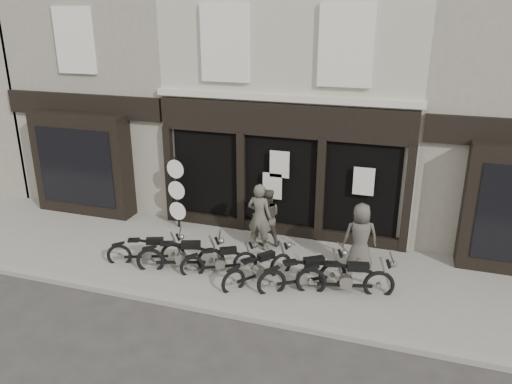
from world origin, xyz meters
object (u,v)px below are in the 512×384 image
(motorcycle_5, at_px, (346,281))
(advert_sign_post, at_px, (177,196))
(man_left, at_px, (260,217))
(motorcycle_0, at_px, (147,253))
(man_centre, at_px, (267,217))
(motorcycle_2, at_px, (220,263))
(motorcycle_3, at_px, (259,271))
(motorcycle_4, at_px, (304,276))
(man_right, at_px, (360,237))
(motorcycle_1, at_px, (182,258))

(motorcycle_5, distance_m, advert_sign_post, 5.77)
(advert_sign_post, bearing_deg, man_left, -6.89)
(motorcycle_0, xyz_separation_m, motorcycle_5, (5.07, 0.11, 0.05))
(man_left, bearing_deg, man_centre, -103.42)
(man_centre, xyz_separation_m, advert_sign_post, (-2.84, 0.31, 0.19))
(motorcycle_2, bearing_deg, man_centre, 42.73)
(motorcycle_0, height_order, motorcycle_3, motorcycle_3)
(man_left, distance_m, man_centre, 0.34)
(motorcycle_0, bearing_deg, motorcycle_4, -20.83)
(man_right, bearing_deg, motorcycle_0, -2.06)
(man_left, bearing_deg, motorcycle_5, 154.81)
(motorcycle_1, height_order, man_centre, man_centre)
(motorcycle_4, bearing_deg, motorcycle_5, -28.28)
(motorcycle_4, relative_size, motorcycle_5, 0.88)
(motorcycle_0, height_order, motorcycle_1, motorcycle_1)
(motorcycle_3, xyz_separation_m, motorcycle_5, (2.06, 0.12, 0.04))
(motorcycle_4, xyz_separation_m, motorcycle_5, (0.97, 0.09, 0.01))
(motorcycle_0, distance_m, advert_sign_post, 2.39)
(motorcycle_3, height_order, man_left, man_left)
(motorcycle_1, height_order, motorcycle_4, motorcycle_1)
(motorcycle_4, relative_size, man_left, 1.05)
(man_right, bearing_deg, man_left, -23.10)
(motorcycle_3, bearing_deg, motorcycle_0, 126.63)
(motorcycle_2, xyz_separation_m, man_left, (0.52, 1.54, 0.68))
(motorcycle_1, bearing_deg, motorcycle_0, 157.78)
(motorcycle_4, distance_m, man_centre, 2.50)
(motorcycle_2, bearing_deg, man_left, 42.80)
(motorcycle_3, bearing_deg, motorcycle_5, -50.00)
(motorcycle_0, bearing_deg, man_right, -6.59)
(motorcycle_3, distance_m, man_centre, 2.08)
(advert_sign_post, bearing_deg, motorcycle_1, -55.98)
(motorcycle_5, distance_m, man_left, 3.07)
(motorcycle_3, relative_size, motorcycle_4, 0.89)
(motorcycle_4, bearing_deg, man_centre, 94.34)
(motorcycle_3, distance_m, motorcycle_5, 2.06)
(motorcycle_3, bearing_deg, man_left, 54.00)
(motorcycle_4, distance_m, man_left, 2.38)
(motorcycle_0, relative_size, motorcycle_1, 0.89)
(motorcycle_2, xyz_separation_m, motorcycle_5, (3.10, 0.00, 0.06))
(motorcycle_4, distance_m, man_right, 1.81)
(motorcycle_2, height_order, motorcycle_4, motorcycle_4)
(motorcycle_3, height_order, advert_sign_post, advert_sign_post)
(motorcycle_3, relative_size, advert_sign_post, 0.75)
(man_right, bearing_deg, man_centre, -29.74)
(man_centre, height_order, man_right, man_right)
(motorcycle_3, xyz_separation_m, motorcycle_4, (1.09, 0.03, 0.04))
(motorcycle_4, height_order, man_centre, man_centre)
(man_centre, bearing_deg, motorcycle_0, 17.31)
(motorcycle_5, height_order, man_centre, man_centre)
(motorcycle_1, xyz_separation_m, advert_sign_post, (-1.25, 2.32, 0.70))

